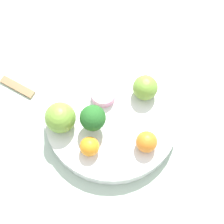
{
  "coord_description": "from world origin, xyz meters",
  "views": [
    {
      "loc": [
        0.22,
        -0.16,
        0.69
      ],
      "look_at": [
        0.0,
        0.0,
        0.06
      ],
      "focal_mm": 60.0,
      "sensor_mm": 36.0,
      "label": 1
    }
  ],
  "objects_px": {
    "broccoli": "(93,118)",
    "small_cup": "(103,95)",
    "orange_front": "(90,146)",
    "bowl": "(112,117)",
    "apple_red": "(144,87)",
    "orange_back": "(147,142)",
    "spoon": "(17,87)",
    "apple_green": "(60,118)"
  },
  "relations": [
    {
      "from": "bowl",
      "to": "small_cup",
      "type": "xyz_separation_m",
      "value": [
        -0.04,
        0.01,
        0.03
      ]
    },
    {
      "from": "apple_red",
      "to": "orange_front",
      "type": "xyz_separation_m",
      "value": [
        0.04,
        -0.15,
        -0.01
      ]
    },
    {
      "from": "apple_green",
      "to": "orange_back",
      "type": "relative_size",
      "value": 1.46
    },
    {
      "from": "broccoli",
      "to": "small_cup",
      "type": "xyz_separation_m",
      "value": [
        -0.04,
        0.05,
        -0.03
      ]
    },
    {
      "from": "apple_green",
      "to": "apple_red",
      "type": "bearing_deg",
      "value": 77.7
    },
    {
      "from": "apple_green",
      "to": "orange_back",
      "type": "height_order",
      "value": "apple_green"
    },
    {
      "from": "spoon",
      "to": "orange_front",
      "type": "bearing_deg",
      "value": 12.04
    },
    {
      "from": "apple_red",
      "to": "orange_front",
      "type": "relative_size",
      "value": 1.35
    },
    {
      "from": "bowl",
      "to": "apple_red",
      "type": "relative_size",
      "value": 5.33
    },
    {
      "from": "orange_front",
      "to": "small_cup",
      "type": "height_order",
      "value": "orange_front"
    },
    {
      "from": "broccoli",
      "to": "apple_green",
      "type": "relative_size",
      "value": 1.11
    },
    {
      "from": "apple_red",
      "to": "small_cup",
      "type": "relative_size",
      "value": 1.03
    },
    {
      "from": "apple_green",
      "to": "small_cup",
      "type": "distance_m",
      "value": 0.09
    },
    {
      "from": "broccoli",
      "to": "small_cup",
      "type": "distance_m",
      "value": 0.07
    },
    {
      "from": "apple_red",
      "to": "small_cup",
      "type": "height_order",
      "value": "apple_red"
    },
    {
      "from": "orange_back",
      "to": "small_cup",
      "type": "height_order",
      "value": "orange_back"
    },
    {
      "from": "small_cup",
      "to": "spoon",
      "type": "height_order",
      "value": "small_cup"
    },
    {
      "from": "apple_red",
      "to": "apple_green",
      "type": "distance_m",
      "value": 0.17
    },
    {
      "from": "apple_green",
      "to": "small_cup",
      "type": "xyz_separation_m",
      "value": [
        -0.0,
        0.09,
        -0.02
      ]
    },
    {
      "from": "orange_front",
      "to": "orange_back",
      "type": "relative_size",
      "value": 0.92
    },
    {
      "from": "small_cup",
      "to": "orange_back",
      "type": "bearing_deg",
      "value": 3.61
    },
    {
      "from": "broccoli",
      "to": "apple_red",
      "type": "height_order",
      "value": "broccoli"
    },
    {
      "from": "apple_red",
      "to": "orange_back",
      "type": "relative_size",
      "value": 1.24
    },
    {
      "from": "orange_back",
      "to": "broccoli",
      "type": "bearing_deg",
      "value": -146.7
    },
    {
      "from": "apple_green",
      "to": "orange_front",
      "type": "distance_m",
      "value": 0.07
    },
    {
      "from": "broccoli",
      "to": "small_cup",
      "type": "height_order",
      "value": "broccoli"
    },
    {
      "from": "bowl",
      "to": "broccoli",
      "type": "distance_m",
      "value": 0.07
    },
    {
      "from": "apple_red",
      "to": "orange_back",
      "type": "height_order",
      "value": "apple_red"
    },
    {
      "from": "apple_red",
      "to": "broccoli",
      "type": "bearing_deg",
      "value": -88.86
    },
    {
      "from": "broccoli",
      "to": "apple_red",
      "type": "distance_m",
      "value": 0.12
    },
    {
      "from": "broccoli",
      "to": "orange_back",
      "type": "xyz_separation_m",
      "value": [
        0.08,
        0.06,
        -0.02
      ]
    },
    {
      "from": "bowl",
      "to": "orange_back",
      "type": "distance_m",
      "value": 0.09
    },
    {
      "from": "broccoli",
      "to": "orange_back",
      "type": "relative_size",
      "value": 1.63
    },
    {
      "from": "orange_front",
      "to": "apple_red",
      "type": "bearing_deg",
      "value": 103.84
    },
    {
      "from": "small_cup",
      "to": "spoon",
      "type": "relative_size",
      "value": 0.61
    },
    {
      "from": "bowl",
      "to": "apple_red",
      "type": "distance_m",
      "value": 0.09
    },
    {
      "from": "bowl",
      "to": "orange_front",
      "type": "relative_size",
      "value": 7.2
    },
    {
      "from": "orange_front",
      "to": "spoon",
      "type": "distance_m",
      "value": 0.21
    },
    {
      "from": "bowl",
      "to": "apple_red",
      "type": "bearing_deg",
      "value": 91.9
    },
    {
      "from": "apple_red",
      "to": "orange_back",
      "type": "bearing_deg",
      "value": -34.84
    },
    {
      "from": "bowl",
      "to": "spoon",
      "type": "bearing_deg",
      "value": -145.65
    },
    {
      "from": "bowl",
      "to": "orange_back",
      "type": "relative_size",
      "value": 6.59
    }
  ]
}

